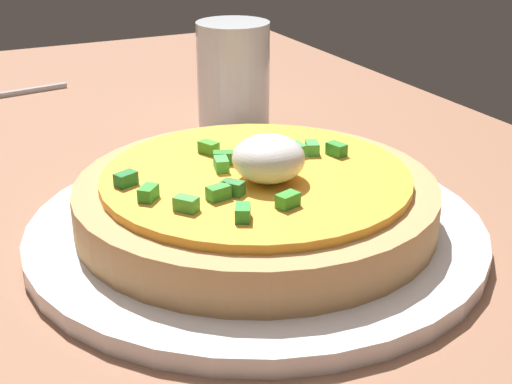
# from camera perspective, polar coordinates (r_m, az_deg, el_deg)

# --- Properties ---
(dining_table) EXTENTS (1.12, 0.71, 0.03)m
(dining_table) POSITION_cam_1_polar(r_m,az_deg,el_deg) (0.52, -7.61, -2.88)
(dining_table) COLOR #91634A
(dining_table) RESTS_ON ground
(plate) EXTENTS (0.29, 0.29, 0.01)m
(plate) POSITION_cam_1_polar(r_m,az_deg,el_deg) (0.46, -0.00, -2.92)
(plate) COLOR white
(plate) RESTS_ON dining_table
(pizza) EXTENTS (0.23, 0.23, 0.06)m
(pizza) POSITION_cam_1_polar(r_m,az_deg,el_deg) (0.45, 0.02, -0.36)
(pizza) COLOR tan
(pizza) RESTS_ON plate
(cup_near) EXTENTS (0.07, 0.07, 0.10)m
(cup_near) POSITION_cam_1_polar(r_m,az_deg,el_deg) (0.66, -1.79, 8.96)
(cup_near) COLOR silver
(cup_near) RESTS_ON dining_table
(fork) EXTENTS (0.03, 0.11, 0.01)m
(fork) POSITION_cam_1_polar(r_m,az_deg,el_deg) (0.81, -19.14, 7.28)
(fork) COLOR #B7B7BC
(fork) RESTS_ON dining_table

